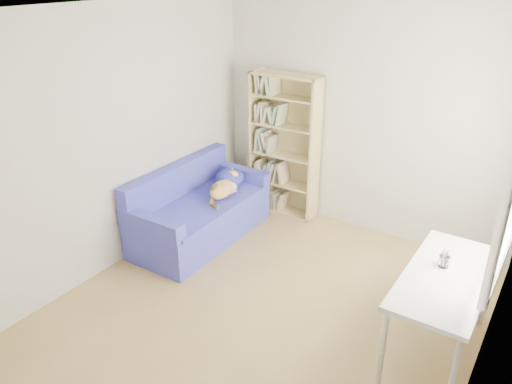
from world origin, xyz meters
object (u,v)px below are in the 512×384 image
sofa (200,211)px  bookshelf (284,151)px  pen_cup (444,260)px  desk (446,283)px

sofa → bookshelf: size_ratio=0.97×
sofa → pen_cup: (2.74, -0.35, 0.49)m
bookshelf → desk: bookshelf is taller
sofa → bookshelf: bearing=66.1°
desk → pen_cup: bearing=119.6°
pen_cup → sofa: bearing=172.7°
sofa → desk: size_ratio=1.31×
desk → pen_cup: pen_cup is taller
sofa → desk: sofa is taller
sofa → pen_cup: 2.81m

